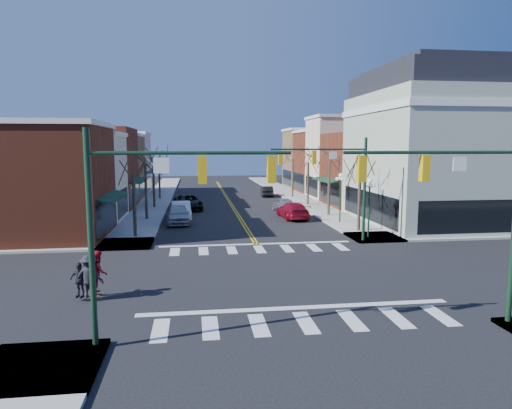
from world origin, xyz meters
name	(u,v)px	position (x,y,z in m)	size (l,w,h in m)	color
ground	(277,276)	(0.00, 0.00, 0.00)	(160.00, 160.00, 0.00)	black
sidewalk_left	(144,218)	(-8.75, 20.00, 0.07)	(3.50, 70.00, 0.15)	#9E9B93
sidewalk_right	(329,214)	(8.75, 20.00, 0.07)	(3.50, 70.00, 0.15)	#9E9B93
bldg_left_brick_a	(32,183)	(-15.50, 11.75, 4.00)	(10.00, 8.50, 8.00)	maroon
bldg_left_stucco_a	(63,179)	(-15.50, 19.50, 3.75)	(10.00, 7.00, 7.50)	beige
bldg_left_brick_b	(85,169)	(-15.50, 27.50, 4.25)	(10.00, 9.00, 8.50)	maroon
bldg_left_tan	(101,168)	(-15.50, 35.75, 3.90)	(10.00, 7.50, 7.80)	#927450
bldg_left_stucco_b	(112,164)	(-15.50, 43.50, 4.10)	(10.00, 8.00, 8.20)	beige
bldg_right_brick_a	(374,170)	(15.50, 25.75, 4.00)	(10.00, 8.50, 8.00)	maroon
bldg_right_stucco	(350,159)	(15.50, 33.50, 5.00)	(10.00, 7.00, 10.00)	beige
bldg_right_brick_b	(333,163)	(15.50, 41.00, 4.25)	(10.00, 8.00, 8.50)	maroon
bldg_right_tan	(318,159)	(15.50, 49.00, 4.50)	(10.00, 8.00, 9.00)	#927450
victorian_corner	(437,145)	(16.50, 14.50, 6.66)	(12.25, 14.25, 13.30)	#A0B098
traffic_mast_near_left	(149,206)	(-5.55, -7.40, 4.71)	(6.60, 0.28, 7.20)	#14331E
traffic_mast_near_right	(469,200)	(5.55, -7.40, 4.71)	(6.60, 0.28, 7.20)	#14331E
traffic_mast_far_right	(339,175)	(5.55, 7.40, 4.71)	(6.60, 0.28, 7.20)	#14331E
lamppost_corner	(369,198)	(8.20, 8.50, 2.96)	(0.36, 0.36, 4.33)	#14331E
lamppost_midblock	(340,189)	(8.20, 15.00, 2.96)	(0.36, 0.36, 4.33)	#14331E
tree_left_a	(134,205)	(-8.40, 11.00, 2.38)	(0.24, 0.24, 4.76)	#382B21
tree_left_b	(146,192)	(-8.40, 19.00, 2.52)	(0.24, 0.24, 5.04)	#382B21
tree_left_c	(154,187)	(-8.40, 27.00, 2.27)	(0.24, 0.24, 4.55)	#382B21
tree_left_d	(159,180)	(-8.40, 35.00, 2.45)	(0.24, 0.24, 4.90)	#382B21
tree_right_a	(359,203)	(8.40, 11.00, 2.31)	(0.24, 0.24, 4.62)	#382B21
tree_right_b	(329,189)	(8.40, 19.00, 2.59)	(0.24, 0.24, 5.18)	#382B21
tree_right_c	(308,184)	(8.40, 27.00, 2.42)	(0.24, 0.24, 4.83)	#382B21
tree_right_d	(293,178)	(8.40, 35.00, 2.48)	(0.24, 0.24, 4.97)	#382B21
car_left_near	(178,214)	(-5.54, 16.82, 0.82)	(1.94, 4.83, 1.65)	#A6A6AA
car_left_mid	(181,210)	(-5.36, 19.51, 0.78)	(1.65, 4.75, 1.56)	white
car_left_far	(188,202)	(-4.80, 25.51, 0.78)	(2.59, 5.62, 1.56)	black
car_right_near	(293,210)	(4.80, 18.30, 0.75)	(2.11, 5.19, 1.51)	maroon
car_right_mid	(284,205)	(4.80, 22.47, 0.73)	(1.73, 4.29, 1.46)	#A3A3A7
car_right_far	(267,191)	(5.34, 36.90, 0.68)	(1.43, 4.10, 1.35)	black
pedestrian_red_a	(90,279)	(-8.64, -2.36, 0.92)	(0.56, 0.37, 1.53)	red
pedestrian_red_b	(98,272)	(-8.36, -2.01, 1.11)	(0.94, 0.73, 1.93)	#B5131E
pedestrian_dark_a	(79,280)	(-9.06, -2.46, 0.92)	(0.90, 0.37, 1.53)	#212129
pedestrian_dark_b	(89,276)	(-8.64, -2.55, 1.09)	(1.21, 0.70, 1.87)	black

